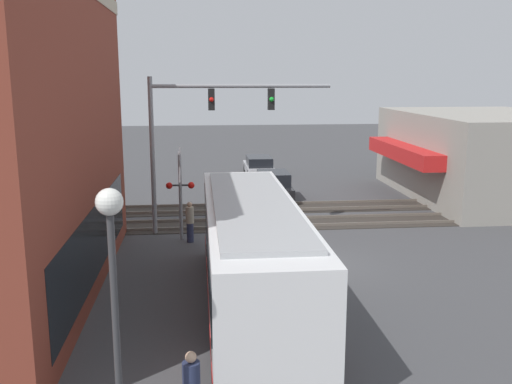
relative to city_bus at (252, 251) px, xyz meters
name	(u,v)px	position (x,y,z in m)	size (l,w,h in m)	color
ground_plane	(319,265)	(3.82, -2.80, -1.81)	(120.00, 120.00, 0.00)	#424244
shop_building	(485,155)	(14.66, -14.52, 0.55)	(12.59, 9.74, 4.72)	gray
city_bus	(252,251)	(0.00, 0.00, 0.00)	(11.25, 2.59, 3.29)	white
traffic_signal_gantry	(203,120)	(8.68, 1.26, 3.08)	(0.42, 7.68, 6.71)	gray
crossing_signal	(180,185)	(7.72, 2.26, 0.48)	(1.41, 1.18, 3.81)	gray
streetlamp	(115,310)	(-6.68, 2.87, 1.18)	(0.44, 0.44, 5.02)	#38383A
rail_track_near	(292,223)	(9.82, -2.80, -1.79)	(2.60, 60.00, 0.15)	#332D28
rail_track_far	(282,207)	(13.02, -2.80, -1.79)	(2.60, 60.00, 0.15)	#332D28
parked_car_black	(273,186)	(15.24, -2.60, -1.10)	(4.20, 1.82, 1.55)	black
parked_car_silver	(259,167)	(22.78, -2.60, -1.18)	(4.70, 1.82, 1.35)	#B7B7BC
pedestrian_at_crossing	(190,222)	(7.25, 1.89, -0.95)	(0.34, 0.34, 1.70)	#2D3351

